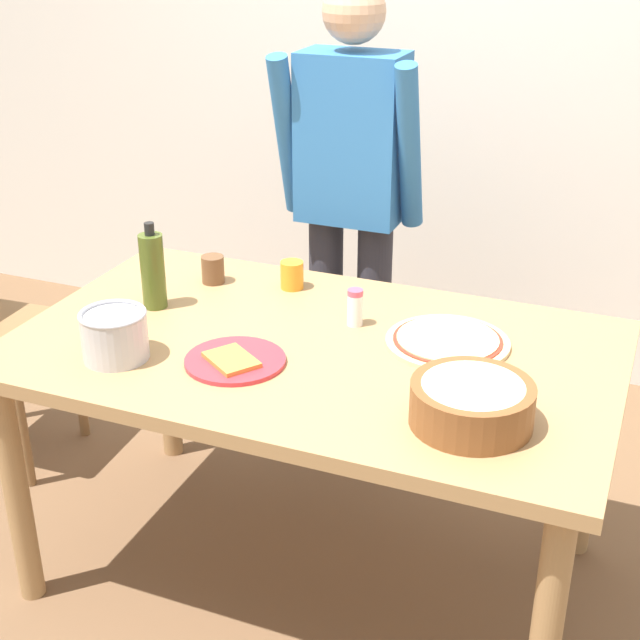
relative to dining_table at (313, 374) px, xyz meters
The scene contains 13 objects.
ground 0.67m from the dining_table, ahead, with size 8.00×8.00×0.00m, color brown.
wall_back 1.72m from the dining_table, 90.00° to the left, with size 5.60×0.10×2.60m, color silver.
dining_table is the anchor object (origin of this frame).
person_cook 0.82m from the dining_table, 102.98° to the left, with size 0.49×0.25×1.62m.
pizza_raw_on_board 0.37m from the dining_table, 22.13° to the left, with size 0.33×0.33×0.02m.
plate_with_slice 0.25m from the dining_table, 129.81° to the right, with size 0.26×0.26×0.02m.
popcorn_bowl 0.56m from the dining_table, 25.88° to the right, with size 0.28×0.28×0.11m.
olive_oil_bottle 0.56m from the dining_table, behind, with size 0.07×0.07×0.26m.
steel_pot 0.54m from the dining_table, 149.49° to the right, with size 0.17×0.17×0.13m.
cup_orange 0.41m from the dining_table, 121.82° to the left, with size 0.07×0.07×0.09m, color orange.
cup_small_brown 0.55m from the dining_table, 147.98° to the left, with size 0.07×0.07×0.09m, color brown.
salt_shaker 0.22m from the dining_table, 68.53° to the left, with size 0.04×0.04×0.11m.
avocado 0.55m from the dining_table, 166.96° to the right, with size 0.06×0.06×0.07m, color #2D4219.
Camera 1 is at (0.82, -1.98, 1.84)m, focal length 50.67 mm.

